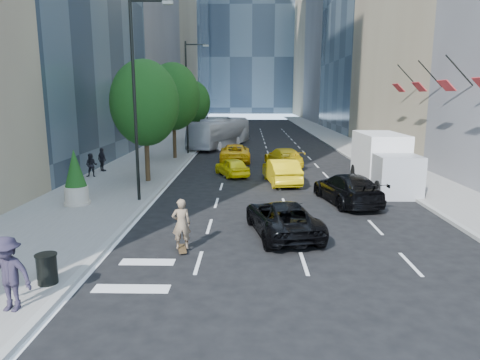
{
  "coord_description": "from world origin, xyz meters",
  "views": [
    {
      "loc": [
        -0.84,
        -17.36,
        5.47
      ],
      "look_at": [
        -1.24,
        2.04,
        1.6
      ],
      "focal_mm": 32.0,
      "sensor_mm": 36.0,
      "label": 1
    }
  ],
  "objects_px": {
    "trash_can": "(47,269)",
    "city_bus": "(220,133)",
    "skateboarder": "(181,227)",
    "box_truck": "(384,161)",
    "planter_shrub": "(75,178)",
    "black_sedan_mercedes": "(347,189)",
    "black_sedan_lincoln": "(282,218)"
  },
  "relations": [
    {
      "from": "city_bus",
      "to": "trash_can",
      "type": "bearing_deg",
      "value": -74.43
    },
    {
      "from": "skateboarder",
      "to": "black_sedan_mercedes",
      "type": "distance_m",
      "value": 10.24
    },
    {
      "from": "skateboarder",
      "to": "trash_can",
      "type": "relative_size",
      "value": 2.14
    },
    {
      "from": "trash_can",
      "to": "city_bus",
      "type": "bearing_deg",
      "value": 85.41
    },
    {
      "from": "black_sedan_mercedes",
      "to": "box_truck",
      "type": "bearing_deg",
      "value": -138.26
    },
    {
      "from": "black_sedan_lincoln",
      "to": "black_sedan_mercedes",
      "type": "relative_size",
      "value": 0.92
    },
    {
      "from": "trash_can",
      "to": "black_sedan_lincoln",
      "type": "bearing_deg",
      "value": 35.15
    },
    {
      "from": "black_sedan_lincoln",
      "to": "trash_can",
      "type": "relative_size",
      "value": 5.8
    },
    {
      "from": "black_sedan_mercedes",
      "to": "city_bus",
      "type": "height_order",
      "value": "city_bus"
    },
    {
      "from": "skateboarder",
      "to": "box_truck",
      "type": "bearing_deg",
      "value": -146.44
    },
    {
      "from": "skateboarder",
      "to": "black_sedan_mercedes",
      "type": "height_order",
      "value": "skateboarder"
    },
    {
      "from": "city_bus",
      "to": "planter_shrub",
      "type": "xyz_separation_m",
      "value": [
        -5.45,
        -24.84,
        -0.06
      ]
    },
    {
      "from": "planter_shrub",
      "to": "skateboarder",
      "type": "bearing_deg",
      "value": -44.38
    },
    {
      "from": "planter_shrub",
      "to": "box_truck",
      "type": "bearing_deg",
      "value": 16.68
    },
    {
      "from": "black_sedan_mercedes",
      "to": "planter_shrub",
      "type": "height_order",
      "value": "planter_shrub"
    },
    {
      "from": "black_sedan_lincoln",
      "to": "box_truck",
      "type": "xyz_separation_m",
      "value": [
        6.7,
        8.95,
        0.94
      ]
    },
    {
      "from": "city_bus",
      "to": "trash_can",
      "type": "distance_m",
      "value": 33.96
    },
    {
      "from": "black_sedan_mercedes",
      "to": "city_bus",
      "type": "xyz_separation_m",
      "value": [
        -8.08,
        23.76,
        0.75
      ]
    },
    {
      "from": "black_sedan_mercedes",
      "to": "trash_can",
      "type": "relative_size",
      "value": 6.28
    },
    {
      "from": "black_sedan_mercedes",
      "to": "planter_shrub",
      "type": "distance_m",
      "value": 13.59
    },
    {
      "from": "black_sedan_lincoln",
      "to": "city_bus",
      "type": "distance_m",
      "value": 29.18
    },
    {
      "from": "trash_can",
      "to": "planter_shrub",
      "type": "distance_m",
      "value": 9.45
    },
    {
      "from": "black_sedan_lincoln",
      "to": "black_sedan_mercedes",
      "type": "height_order",
      "value": "black_sedan_mercedes"
    },
    {
      "from": "black_sedan_lincoln",
      "to": "planter_shrub",
      "type": "relative_size",
      "value": 1.79
    },
    {
      "from": "box_truck",
      "to": "planter_shrub",
      "type": "bearing_deg",
      "value": -163.27
    },
    {
      "from": "black_sedan_mercedes",
      "to": "box_truck",
      "type": "relative_size",
      "value": 0.8
    },
    {
      "from": "black_sedan_lincoln",
      "to": "city_bus",
      "type": "height_order",
      "value": "city_bus"
    },
    {
      "from": "black_sedan_mercedes",
      "to": "planter_shrub",
      "type": "bearing_deg",
      "value": -5.96
    },
    {
      "from": "trash_can",
      "to": "box_truck",
      "type": "bearing_deg",
      "value": 45.32
    },
    {
      "from": "box_truck",
      "to": "city_bus",
      "type": "bearing_deg",
      "value": 119.17
    },
    {
      "from": "black_sedan_mercedes",
      "to": "box_truck",
      "type": "xyz_separation_m",
      "value": [
        3.0,
        3.88,
        0.85
      ]
    },
    {
      "from": "city_bus",
      "to": "black_sedan_lincoln",
      "type": "bearing_deg",
      "value": -61.2
    }
  ]
}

